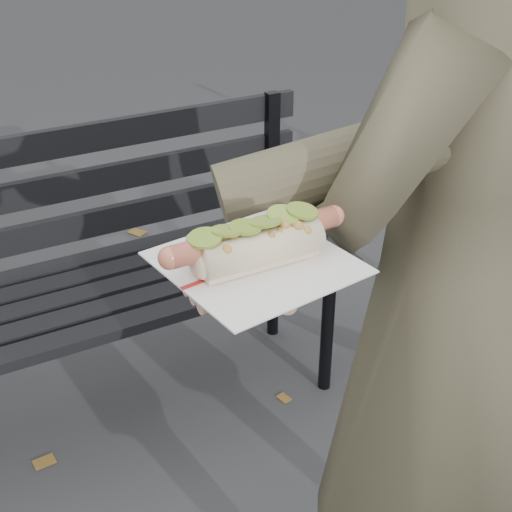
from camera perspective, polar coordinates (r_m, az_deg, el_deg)
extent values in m
cylinder|color=black|center=(2.23, 5.72, -5.89)|extent=(0.04, 0.04, 0.45)
cylinder|color=black|center=(2.47, 1.39, -1.86)|extent=(0.04, 0.04, 0.45)
cube|color=black|center=(1.85, -11.38, -5.71)|extent=(1.50, 0.07, 0.03)
cube|color=black|center=(1.92, -12.23, -4.31)|extent=(1.50, 0.07, 0.03)
cube|color=black|center=(2.00, -13.01, -3.02)|extent=(1.50, 0.07, 0.03)
cube|color=black|center=(2.07, -13.74, -1.82)|extent=(1.50, 0.07, 0.03)
cube|color=black|center=(2.15, -14.41, -0.70)|extent=(1.50, 0.07, 0.03)
cube|color=black|center=(2.28, 1.27, 7.91)|extent=(0.04, 0.03, 0.42)
cube|color=black|center=(2.12, -14.98, 2.10)|extent=(1.50, 0.02, 0.08)
cube|color=black|center=(2.07, -15.45, 5.28)|extent=(1.50, 0.02, 0.08)
cube|color=black|center=(2.02, -15.94, 8.63)|extent=(1.50, 0.02, 0.08)
imported|color=#4A4631|center=(1.21, 15.16, -3.74)|extent=(0.73, 0.57, 1.75)
cylinder|color=#4A4631|center=(0.97, 11.54, 8.60)|extent=(0.51, 0.23, 0.19)
cylinder|color=#D8A384|center=(0.81, 2.15, -0.25)|extent=(0.09, 0.08, 0.07)
ellipsoid|color=#D8A384|center=(0.79, 0.00, -1.57)|extent=(0.10, 0.11, 0.03)
cylinder|color=#D8A384|center=(0.75, -2.63, -3.54)|extent=(0.05, 0.02, 0.02)
cylinder|color=#D8A384|center=(0.76, -3.29, -2.81)|extent=(0.05, 0.02, 0.02)
cylinder|color=#D8A384|center=(0.78, -3.92, -2.11)|extent=(0.05, 0.02, 0.02)
cylinder|color=#D8A384|center=(0.79, -4.53, -1.43)|extent=(0.05, 0.02, 0.02)
cylinder|color=#D8A384|center=(0.75, 2.66, -3.17)|extent=(0.04, 0.05, 0.02)
cube|color=white|center=(0.78, 0.00, -0.51)|extent=(0.21, 0.21, 0.00)
cube|color=#B21E1E|center=(0.78, 0.00, -0.41)|extent=(0.19, 0.03, 0.00)
cylinder|color=#D16B50|center=(0.77, 0.00, 1.62)|extent=(0.20, 0.02, 0.02)
sphere|color=#D16B50|center=(0.73, -6.92, -0.16)|extent=(0.03, 0.02, 0.02)
sphere|color=#D16B50|center=(0.81, 6.22, 3.20)|extent=(0.02, 0.02, 0.02)
sphere|color=#9E6B2D|center=(0.77, 3.34, 2.37)|extent=(0.01, 0.01, 0.01)
sphere|color=#9E6B2D|center=(0.77, 2.35, 2.45)|extent=(0.01, 0.01, 0.01)
sphere|color=#9E6B2D|center=(0.78, 2.30, 3.13)|extent=(0.01, 0.01, 0.01)
sphere|color=#9E6B2D|center=(0.75, -0.70, 1.37)|extent=(0.01, 0.01, 0.01)
sphere|color=#9E6B2D|center=(0.78, 3.98, 2.70)|extent=(0.01, 0.01, 0.01)
sphere|color=#9E6B2D|center=(0.76, 0.17, 1.53)|extent=(0.01, 0.01, 0.01)
sphere|color=#9E6B2D|center=(0.79, 2.66, 2.86)|extent=(0.01, 0.01, 0.01)
sphere|color=#9E6B2D|center=(0.77, -0.66, 2.09)|extent=(0.01, 0.01, 0.01)
sphere|color=#9E6B2D|center=(0.78, 0.75, 2.85)|extent=(0.01, 0.01, 0.01)
sphere|color=#9E6B2D|center=(0.77, -1.59, 2.17)|extent=(0.01, 0.01, 0.01)
sphere|color=#9E6B2D|center=(0.75, 1.25, 1.64)|extent=(0.01, 0.01, 0.01)
sphere|color=#9E6B2D|center=(0.79, 2.34, 3.21)|extent=(0.01, 0.01, 0.01)
sphere|color=#9E6B2D|center=(0.77, 1.20, 2.33)|extent=(0.01, 0.01, 0.01)
sphere|color=#9E6B2D|center=(0.76, 2.30, 2.41)|extent=(0.01, 0.01, 0.01)
sphere|color=#9E6B2D|center=(0.76, 1.91, 1.94)|extent=(0.01, 0.01, 0.01)
sphere|color=#9E6B2D|center=(0.73, -2.37, 0.46)|extent=(0.01, 0.01, 0.01)
sphere|color=#9E6B2D|center=(0.77, 2.08, 2.80)|extent=(0.01, 0.01, 0.01)
sphere|color=#9E6B2D|center=(0.80, 3.41, 3.44)|extent=(0.01, 0.01, 0.01)
sphere|color=#9E6B2D|center=(0.77, 4.03, 1.94)|extent=(0.01, 0.01, 0.01)
sphere|color=#9E6B2D|center=(0.78, 2.83, 2.52)|extent=(0.01, 0.01, 0.01)
sphere|color=#9E6B2D|center=(0.76, -4.81, 1.62)|extent=(0.01, 0.01, 0.01)
sphere|color=#9E6B2D|center=(0.74, -1.84, 1.52)|extent=(0.01, 0.01, 0.01)
cylinder|color=olive|center=(0.73, -4.12, 1.45)|extent=(0.04, 0.04, 0.01)
cylinder|color=olive|center=(0.75, -2.34, 2.05)|extent=(0.04, 0.04, 0.01)
cylinder|color=olive|center=(0.75, -0.85, 2.35)|extent=(0.04, 0.04, 0.00)
cylinder|color=olive|center=(0.76, 0.72, 2.78)|extent=(0.04, 0.04, 0.01)
cylinder|color=olive|center=(0.77, 2.19, 3.31)|extent=(0.04, 0.04, 0.01)
cylinder|color=olive|center=(0.78, 3.72, 3.63)|extent=(0.04, 0.04, 0.01)
cube|color=brown|center=(2.65, 12.79, -6.01)|extent=(0.07, 0.08, 0.00)
cube|color=brown|center=(3.04, 4.30, -0.20)|extent=(0.07, 0.08, 0.00)
cube|color=brown|center=(3.29, -9.47, 1.90)|extent=(0.09, 0.10, 0.00)
cube|color=brown|center=(2.31, 2.25, -11.28)|extent=(0.04, 0.05, 0.00)
cube|color=brown|center=(2.20, -16.58, -15.49)|extent=(0.06, 0.05, 0.00)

